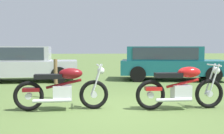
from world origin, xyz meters
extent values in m
plane|color=#567038|center=(0.00, 0.00, 0.00)|extent=(120.00, 120.00, 0.00)
torus|color=black|center=(-0.61, 0.18, 0.33)|extent=(0.65, 0.09, 0.65)
torus|color=black|center=(-2.03, 0.18, 0.33)|extent=(0.65, 0.09, 0.65)
cylinder|color=silver|center=(-0.61, 0.18, 0.33)|extent=(0.14, 0.10, 0.14)
cylinder|color=silver|center=(-2.03, 0.18, 0.33)|extent=(0.14, 0.10, 0.14)
cylinder|color=silver|center=(-0.55, 0.27, 0.65)|extent=(0.27, 0.04, 0.73)
cylinder|color=silver|center=(-0.56, 0.09, 0.65)|extent=(0.27, 0.04, 0.73)
cube|color=silver|center=(-1.30, 0.18, 0.38)|extent=(0.40, 0.30, 0.32)
cylinder|color=maroon|center=(-1.27, 0.18, 0.58)|extent=(0.78, 0.06, 0.22)
ellipsoid|color=maroon|center=(-1.12, 0.18, 0.81)|extent=(0.52, 0.26, 0.24)
cube|color=black|center=(-1.60, 0.18, 0.75)|extent=(0.60, 0.24, 0.10)
cube|color=maroon|center=(-1.97, 0.18, 0.47)|extent=(0.36, 0.18, 0.08)
cylinder|color=silver|center=(-0.51, 0.18, 0.98)|extent=(0.03, 0.64, 0.03)
sphere|color=silver|center=(-0.45, 0.18, 0.86)|extent=(0.16, 0.16, 0.16)
cylinder|color=silver|center=(-1.52, 0.02, 0.24)|extent=(0.80, 0.08, 0.08)
torus|color=black|center=(1.98, -0.10, 0.33)|extent=(0.67, 0.10, 0.67)
torus|color=black|center=(0.62, -0.08, 0.33)|extent=(0.67, 0.10, 0.67)
cylinder|color=silver|center=(1.98, -0.10, 0.33)|extent=(0.14, 0.10, 0.14)
cylinder|color=silver|center=(0.62, -0.08, 0.33)|extent=(0.14, 0.10, 0.14)
cylinder|color=silver|center=(2.05, -0.01, 0.66)|extent=(0.27, 0.04, 0.72)
cylinder|color=silver|center=(2.04, -0.19, 0.66)|extent=(0.27, 0.04, 0.72)
cube|color=silver|center=(1.32, -0.09, 0.38)|extent=(0.41, 0.31, 0.32)
cylinder|color=red|center=(1.35, -0.09, 0.58)|extent=(0.75, 0.07, 0.21)
ellipsoid|color=red|center=(1.50, -0.09, 0.83)|extent=(0.52, 0.27, 0.24)
cube|color=black|center=(1.02, -0.08, 0.77)|extent=(0.60, 0.25, 0.10)
cube|color=red|center=(0.68, -0.08, 0.47)|extent=(0.36, 0.19, 0.08)
cylinder|color=silver|center=(2.08, -0.11, 0.98)|extent=(0.04, 0.64, 0.03)
sphere|color=silver|center=(2.14, -0.11, 0.86)|extent=(0.16, 0.16, 0.16)
cylinder|color=silver|center=(1.10, -0.25, 0.24)|extent=(0.80, 0.10, 0.08)
cube|color=#B2B5BA|center=(-3.04, 5.61, 0.55)|extent=(4.21, 1.79, 0.60)
cube|color=#B2B5BA|center=(-3.19, 5.61, 1.13)|extent=(2.32, 1.59, 0.60)
cube|color=#2D3842|center=(-3.19, 5.61, 1.15)|extent=(1.98, 1.62, 0.48)
cylinder|color=black|center=(-1.65, 6.44, 0.32)|extent=(0.64, 0.23, 0.64)
cylinder|color=black|center=(-1.63, 4.82, 0.32)|extent=(0.64, 0.23, 0.64)
cube|color=#19606B|center=(3.12, 5.24, 0.55)|extent=(4.66, 2.78, 0.60)
cube|color=#19606B|center=(2.73, 5.33, 1.13)|extent=(3.34, 2.30, 0.60)
cube|color=#2D3842|center=(2.73, 5.33, 1.15)|extent=(2.91, 2.23, 0.48)
cylinder|color=black|center=(4.76, 5.72, 0.32)|extent=(0.67, 0.36, 0.64)
cylinder|color=black|center=(4.36, 4.07, 0.32)|extent=(0.67, 0.36, 0.64)
cylinder|color=black|center=(1.89, 6.41, 0.32)|extent=(0.67, 0.36, 0.64)
cylinder|color=black|center=(1.49, 4.76, 0.32)|extent=(0.67, 0.36, 0.64)
cylinder|color=brown|center=(-1.55, 1.58, 0.53)|extent=(0.10, 0.10, 1.07)
camera|label=1|loc=(-1.04, -5.81, 1.37)|focal=43.35mm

